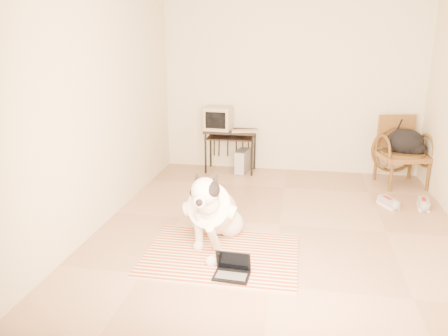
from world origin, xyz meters
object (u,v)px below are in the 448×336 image
(dog, at_px, (213,211))
(crt_monitor, at_px, (219,118))
(laptop, at_px, (232,270))
(computer_desk, at_px, (230,136))
(rattan_chair, at_px, (401,151))
(pc_tower, at_px, (243,161))
(backpack, at_px, (407,143))

(dog, distance_m, crt_monitor, 2.66)
(laptop, height_order, computer_desk, computer_desk)
(laptop, xyz_separation_m, computer_desk, (-0.55, 3.22, 0.50))
(dog, bearing_deg, laptop, -65.18)
(crt_monitor, distance_m, rattan_chair, 2.76)
(computer_desk, xyz_separation_m, pc_tower, (0.20, -0.02, -0.39))
(rattan_chair, bearing_deg, crt_monitor, 175.60)
(pc_tower, relative_size, rattan_chair, 0.42)
(dog, xyz_separation_m, laptop, (0.31, -0.67, -0.27))
(crt_monitor, bearing_deg, pc_tower, -7.43)
(rattan_chair, relative_size, backpack, 1.82)
(rattan_chair, distance_m, backpack, 0.15)
(laptop, relative_size, backpack, 0.61)
(computer_desk, relative_size, backpack, 1.49)
(dog, relative_size, rattan_chair, 1.22)
(backpack, bearing_deg, rattan_chair, 132.12)
(crt_monitor, distance_m, backpack, 2.80)
(backpack, bearing_deg, pc_tower, 174.90)
(computer_desk, relative_size, pc_tower, 1.97)
(computer_desk, distance_m, crt_monitor, 0.34)
(computer_desk, relative_size, rattan_chair, 0.82)
(computer_desk, xyz_separation_m, backpack, (2.58, -0.23, 0.05))
(laptop, distance_m, crt_monitor, 3.42)
(dog, relative_size, backpack, 2.22)
(crt_monitor, bearing_deg, backpack, -5.44)
(pc_tower, relative_size, backpack, 0.76)
(laptop, relative_size, pc_tower, 0.80)
(computer_desk, height_order, rattan_chair, rattan_chair)
(laptop, relative_size, crt_monitor, 0.76)
(computer_desk, distance_m, pc_tower, 0.44)
(dog, xyz_separation_m, rattan_chair, (2.30, 2.37, 0.15))
(computer_desk, bearing_deg, dog, -84.71)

